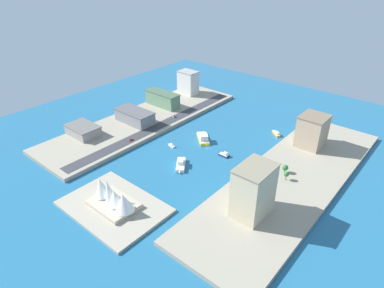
% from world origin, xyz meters
% --- Properties ---
extents(ground_plane, '(440.00, 440.00, 0.00)m').
position_xyz_m(ground_plane, '(0.00, 0.00, 0.00)').
color(ground_plane, '#23668E').
extents(quay_west, '(70.00, 240.00, 3.47)m').
position_xyz_m(quay_west, '(-86.32, 0.00, 1.73)').
color(quay_west, '#9E937F').
rests_on(quay_west, ground_plane).
extents(quay_east, '(70.00, 240.00, 3.47)m').
position_xyz_m(quay_east, '(86.32, 0.00, 1.73)').
color(quay_east, '#9E937F').
rests_on(quay_east, ground_plane).
extents(peninsula_point, '(74.51, 52.35, 2.00)m').
position_xyz_m(peninsula_point, '(-3.25, 113.47, 1.00)').
color(peninsula_point, '#A89E89').
rests_on(peninsula_point, ground_plane).
extents(road_strip, '(12.85, 228.00, 0.15)m').
position_xyz_m(road_strip, '(61.87, 0.00, 3.54)').
color(road_strip, '#38383D').
rests_on(road_strip, quay_east).
extents(ferry_yellow_fast, '(24.67, 23.53, 7.91)m').
position_xyz_m(ferry_yellow_fast, '(10.59, -7.53, 2.77)').
color(ferry_yellow_fast, yellow).
rests_on(ferry_yellow_fast, ground_plane).
extents(water_taxi_orange, '(13.09, 10.95, 4.15)m').
position_xyz_m(water_taxi_orange, '(-38.76, -64.99, 1.51)').
color(water_taxi_orange, orange).
rests_on(water_taxi_orange, ground_plane).
extents(sailboat_small_white, '(9.25, 4.23, 11.10)m').
position_xyz_m(sailboat_small_white, '(26.23, 21.23, 0.97)').
color(sailboat_small_white, white).
rests_on(sailboat_small_white, ground_plane).
extents(patrol_launch_navy, '(10.75, 4.93, 4.07)m').
position_xyz_m(patrol_launch_navy, '(-22.47, 3.24, 1.42)').
color(patrol_launch_navy, '#1E284C').
rests_on(patrol_launch_navy, ground_plane).
extents(ferry_white_commuter, '(18.63, 21.57, 6.17)m').
position_xyz_m(ferry_white_commuter, '(-3.79, 41.64, 2.14)').
color(ferry_white_commuter, silver).
rests_on(ferry_white_commuter, ground_plane).
extents(terminal_long_green, '(44.26, 16.16, 16.56)m').
position_xyz_m(terminal_long_green, '(97.90, -39.31, 11.78)').
color(terminal_long_green, slate).
rests_on(terminal_long_green, quay_east).
extents(apartment_midrise_tan, '(23.48, 25.98, 29.96)m').
position_xyz_m(apartment_midrise_tan, '(-75.56, -60.34, 18.48)').
color(apartment_midrise_tan, tan).
rests_on(apartment_midrise_tan, quay_west).
extents(office_block_beige, '(20.91, 28.87, 37.77)m').
position_xyz_m(office_block_beige, '(-83.59, 57.49, 22.38)').
color(office_block_beige, '#C6B793').
rests_on(office_block_beige, quay_west).
extents(hotel_broad_white, '(23.95, 17.63, 29.30)m').
position_xyz_m(hotel_broad_white, '(101.16, -89.57, 18.15)').
color(hotel_broad_white, silver).
rests_on(hotel_broad_white, quay_east).
extents(carpark_squat_concrete, '(33.45, 22.84, 9.71)m').
position_xyz_m(carpark_squat_concrete, '(105.87, 65.08, 8.35)').
color(carpark_squat_concrete, gray).
rests_on(carpark_squat_concrete, quay_east).
extents(warehouse_low_gray, '(43.79, 21.39, 13.23)m').
position_xyz_m(warehouse_low_gray, '(88.35, 12.48, 10.12)').
color(warehouse_low_gray, gray).
rests_on(warehouse_low_gray, quay_east).
extents(sedan_silver, '(1.95, 4.37, 1.67)m').
position_xyz_m(sedan_silver, '(64.05, -23.34, 4.43)').
color(sedan_silver, black).
rests_on(sedan_silver, road_strip).
extents(pickup_red, '(1.92, 4.62, 1.50)m').
position_xyz_m(pickup_red, '(60.03, 42.86, 4.36)').
color(pickup_red, black).
rests_on(pickup_red, road_strip).
extents(traffic_light_waterfront, '(0.36, 0.36, 6.50)m').
position_xyz_m(traffic_light_waterfront, '(54.17, 19.74, 7.81)').
color(traffic_light_waterfront, black).
rests_on(traffic_light_waterfront, quay_east).
extents(opera_landmark, '(39.66, 24.69, 20.87)m').
position_xyz_m(opera_landmark, '(-4.02, 113.47, 9.66)').
color(opera_landmark, '#BCAD93').
rests_on(opera_landmark, peninsula_point).
extents(park_tree_cluster, '(9.98, 13.54, 7.42)m').
position_xyz_m(park_tree_cluster, '(-80.65, 0.23, 8.35)').
color(park_tree_cluster, brown).
rests_on(park_tree_cluster, quay_west).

